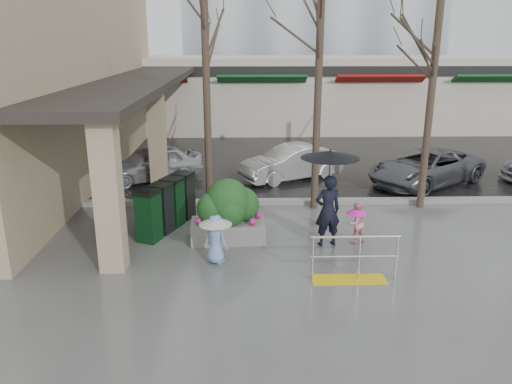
{
  "coord_description": "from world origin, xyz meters",
  "views": [
    {
      "loc": [
        -0.96,
        -10.9,
        5.01
      ],
      "look_at": [
        -0.65,
        1.09,
        1.3
      ],
      "focal_mm": 35.0,
      "sensor_mm": 36.0,
      "label": 1
    }
  ],
  "objects_px": {
    "child_pink": "(356,221)",
    "car_c": "(426,167)",
    "tree_mideast": "(436,44)",
    "tree_midwest": "(320,30)",
    "car_a": "(151,164)",
    "news_boxes": "(167,205)",
    "tree_west": "(205,35)",
    "child_blue": "(216,234)",
    "car_b": "(291,163)",
    "woman": "(329,188)",
    "handrail": "(352,264)",
    "planter": "(228,211)"
  },
  "relations": [
    {
      "from": "child_blue",
      "to": "car_a",
      "type": "distance_m",
      "value": 7.63
    },
    {
      "from": "planter",
      "to": "tree_west",
      "type": "bearing_deg",
      "value": 104.41
    },
    {
      "from": "woman",
      "to": "child_pink",
      "type": "height_order",
      "value": "woman"
    },
    {
      "from": "child_blue",
      "to": "handrail",
      "type": "bearing_deg",
      "value": -161.8
    },
    {
      "from": "child_pink",
      "to": "news_boxes",
      "type": "relative_size",
      "value": 0.44
    },
    {
      "from": "child_pink",
      "to": "car_a",
      "type": "bearing_deg",
      "value": -72.3
    },
    {
      "from": "tree_mideast",
      "to": "news_boxes",
      "type": "distance_m",
      "value": 8.78
    },
    {
      "from": "handrail",
      "to": "tree_midwest",
      "type": "bearing_deg",
      "value": 91.91
    },
    {
      "from": "tree_mideast",
      "to": "child_pink",
      "type": "relative_size",
      "value": 6.12
    },
    {
      "from": "child_pink",
      "to": "planter",
      "type": "bearing_deg",
      "value": -32.66
    },
    {
      "from": "handrail",
      "to": "child_blue",
      "type": "distance_m",
      "value": 3.14
    },
    {
      "from": "tree_mideast",
      "to": "car_b",
      "type": "distance_m",
      "value": 6.51
    },
    {
      "from": "car_b",
      "to": "handrail",
      "type": "bearing_deg",
      "value": -23.19
    },
    {
      "from": "woman",
      "to": "child_pink",
      "type": "relative_size",
      "value": 2.33
    },
    {
      "from": "planter",
      "to": "news_boxes",
      "type": "height_order",
      "value": "planter"
    },
    {
      "from": "woman",
      "to": "tree_mideast",
      "type": "bearing_deg",
      "value": -152.66
    },
    {
      "from": "car_b",
      "to": "car_c",
      "type": "bearing_deg",
      "value": 53.34
    },
    {
      "from": "news_boxes",
      "to": "car_b",
      "type": "xyz_separation_m",
      "value": [
        3.85,
        4.9,
        -0.04
      ]
    },
    {
      "from": "tree_midwest",
      "to": "planter",
      "type": "height_order",
      "value": "tree_midwest"
    },
    {
      "from": "news_boxes",
      "to": "car_c",
      "type": "distance_m",
      "value": 9.51
    },
    {
      "from": "tree_mideast",
      "to": "news_boxes",
      "type": "height_order",
      "value": "tree_mideast"
    },
    {
      "from": "tree_west",
      "to": "car_c",
      "type": "xyz_separation_m",
      "value": [
        7.53,
        2.49,
        -4.45
      ]
    },
    {
      "from": "news_boxes",
      "to": "car_c",
      "type": "xyz_separation_m",
      "value": [
        8.57,
        4.11,
        -0.04
      ]
    },
    {
      "from": "tree_midwest",
      "to": "child_pink",
      "type": "bearing_deg",
      "value": -76.09
    },
    {
      "from": "child_pink",
      "to": "news_boxes",
      "type": "bearing_deg",
      "value": -41.09
    },
    {
      "from": "child_pink",
      "to": "handrail",
      "type": "bearing_deg",
      "value": 47.68
    },
    {
      "from": "handrail",
      "to": "car_b",
      "type": "xyz_separation_m",
      "value": [
        -0.56,
        8.09,
        0.25
      ]
    },
    {
      "from": "woman",
      "to": "news_boxes",
      "type": "bearing_deg",
      "value": -29.59
    },
    {
      "from": "child_blue",
      "to": "car_c",
      "type": "relative_size",
      "value": 0.26
    },
    {
      "from": "child_pink",
      "to": "car_b",
      "type": "height_order",
      "value": "car_b"
    },
    {
      "from": "tree_mideast",
      "to": "woman",
      "type": "height_order",
      "value": "tree_mideast"
    },
    {
      "from": "tree_west",
      "to": "child_blue",
      "type": "xyz_separation_m",
      "value": [
        0.39,
        -3.85,
        -4.36
      ]
    },
    {
      "from": "tree_mideast",
      "to": "car_b",
      "type": "xyz_separation_m",
      "value": [
        -3.7,
        3.29,
        -4.23
      ]
    },
    {
      "from": "child_pink",
      "to": "news_boxes",
      "type": "height_order",
      "value": "news_boxes"
    },
    {
      "from": "tree_west",
      "to": "child_pink",
      "type": "distance_m",
      "value": 6.53
    },
    {
      "from": "handrail",
      "to": "child_blue",
      "type": "xyz_separation_m",
      "value": [
        -2.97,
        0.95,
        0.34
      ]
    },
    {
      "from": "handrail",
      "to": "car_a",
      "type": "relative_size",
      "value": 0.51
    },
    {
      "from": "handrail",
      "to": "news_boxes",
      "type": "xyz_separation_m",
      "value": [
        -4.41,
        3.19,
        0.3
      ]
    },
    {
      "from": "tree_mideast",
      "to": "car_a",
      "type": "xyz_separation_m",
      "value": [
        -8.84,
        3.28,
        -4.23
      ]
    },
    {
      "from": "news_boxes",
      "to": "tree_mideast",
      "type": "bearing_deg",
      "value": 33.72
    },
    {
      "from": "tree_west",
      "to": "car_a",
      "type": "relative_size",
      "value": 1.84
    },
    {
      "from": "tree_west",
      "to": "child_blue",
      "type": "relative_size",
      "value": 5.79
    },
    {
      "from": "woman",
      "to": "car_c",
      "type": "bearing_deg",
      "value": -142.36
    },
    {
      "from": "planter",
      "to": "car_a",
      "type": "xyz_separation_m",
      "value": [
        -2.98,
        5.77,
        -0.15
      ]
    },
    {
      "from": "child_pink",
      "to": "car_c",
      "type": "distance_m",
      "value": 6.38
    },
    {
      "from": "woman",
      "to": "car_a",
      "type": "relative_size",
      "value": 0.67
    },
    {
      "from": "tree_west",
      "to": "planter",
      "type": "height_order",
      "value": "tree_west"
    },
    {
      "from": "tree_midwest",
      "to": "car_a",
      "type": "height_order",
      "value": "tree_midwest"
    },
    {
      "from": "child_blue",
      "to": "car_a",
      "type": "height_order",
      "value": "car_a"
    },
    {
      "from": "child_pink",
      "to": "car_c",
      "type": "xyz_separation_m",
      "value": [
        3.65,
        5.23,
        0.03
      ]
    }
  ]
}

